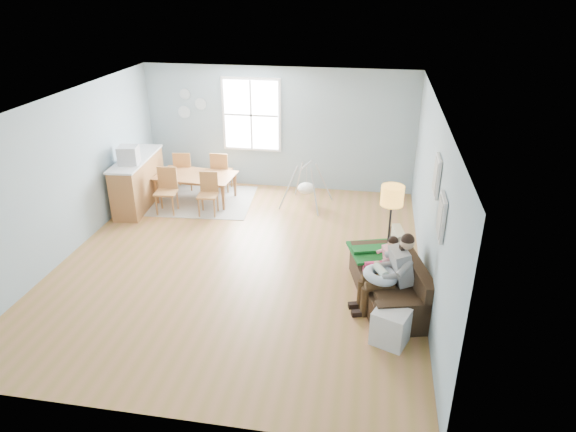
% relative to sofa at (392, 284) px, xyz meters
% --- Properties ---
extents(room, '(8.40, 9.40, 3.90)m').
position_rel_sofa_xyz_m(room, '(-2.50, 0.74, 2.16)').
color(room, '#A67A3B').
extents(window, '(1.32, 0.08, 1.62)m').
position_rel_sofa_xyz_m(window, '(-3.10, 4.20, 1.38)').
color(window, white).
rests_on(window, room).
extents(pictures, '(0.05, 1.34, 0.74)m').
position_rel_sofa_xyz_m(pictures, '(0.46, -0.31, 1.58)').
color(pictures, white).
rests_on(pictures, room).
extents(wall_plates, '(0.67, 0.02, 0.66)m').
position_rel_sofa_xyz_m(wall_plates, '(-4.51, 4.21, 1.56)').
color(wall_plates, '#A7BDC9').
rests_on(wall_plates, room).
extents(sofa, '(1.23, 1.99, 0.75)m').
position_rel_sofa_xyz_m(sofa, '(0.00, 0.00, 0.00)').
color(sofa, black).
rests_on(sofa, room).
extents(green_throw, '(1.04, 0.95, 0.04)m').
position_rel_sofa_xyz_m(green_throw, '(-0.22, 0.58, 0.21)').
color(green_throw, '#155F28').
rests_on(green_throw, sofa).
extents(beige_pillow, '(0.21, 0.47, 0.45)m').
position_rel_sofa_xyz_m(beige_pillow, '(0.07, 0.52, 0.42)').
color(beige_pillow, '#C5B896').
rests_on(beige_pillow, sofa).
extents(father, '(0.92, 0.58, 1.22)m').
position_rel_sofa_xyz_m(father, '(-0.05, -0.29, 0.38)').
color(father, gray).
rests_on(father, sofa).
extents(nursing_pillow, '(0.65, 0.64, 0.20)m').
position_rel_sofa_xyz_m(nursing_pillow, '(-0.18, -0.32, 0.32)').
color(nursing_pillow, silver).
rests_on(nursing_pillow, father).
extents(infant, '(0.23, 0.34, 0.13)m').
position_rel_sofa_xyz_m(infant, '(-0.19, -0.29, 0.40)').
color(infant, silver).
rests_on(infant, nursing_pillow).
extents(toddler, '(0.52, 0.36, 0.78)m').
position_rel_sofa_xyz_m(toddler, '(-0.11, 0.16, 0.38)').
color(toddler, white).
rests_on(toddler, sofa).
extents(floor_lamp, '(0.33, 0.33, 1.66)m').
position_rel_sofa_xyz_m(floor_lamp, '(-0.09, 0.39, 1.11)').
color(floor_lamp, black).
rests_on(floor_lamp, room).
extents(storage_cube, '(0.55, 0.52, 0.49)m').
position_rel_sofa_xyz_m(storage_cube, '(-0.03, -1.03, -0.02)').
color(storage_cube, silver).
rests_on(storage_cube, room).
extents(rug, '(2.51, 1.98, 0.01)m').
position_rel_sofa_xyz_m(rug, '(-4.10, 3.09, -0.26)').
color(rug, '#A29E94').
rests_on(rug, room).
extents(dining_table, '(1.70, 1.02, 0.58)m').
position_rel_sofa_xyz_m(dining_table, '(-4.10, 3.09, 0.03)').
color(dining_table, brown).
rests_on(dining_table, rug).
extents(chair_sw, '(0.46, 0.46, 0.93)m').
position_rel_sofa_xyz_m(chair_sw, '(-4.49, 2.47, 0.26)').
color(chair_sw, '#9D6A36').
rests_on(chair_sw, rug).
extents(chair_se, '(0.42, 0.42, 0.86)m').
position_rel_sofa_xyz_m(chair_se, '(-3.63, 2.53, 0.22)').
color(chair_se, '#9D6A36').
rests_on(chair_se, rug).
extents(chair_nw, '(0.47, 0.47, 0.90)m').
position_rel_sofa_xyz_m(chair_nw, '(-4.57, 3.64, 0.25)').
color(chair_nw, '#9D6A36').
rests_on(chair_nw, rug).
extents(chair_ne, '(0.42, 0.42, 0.92)m').
position_rel_sofa_xyz_m(chair_ne, '(-3.72, 3.70, 0.26)').
color(chair_ne, '#9D6A36').
rests_on(chair_ne, rug).
extents(counter, '(0.70, 1.91, 1.05)m').
position_rel_sofa_xyz_m(counter, '(-5.20, 2.68, 0.26)').
color(counter, brown).
rests_on(counter, room).
extents(monitor, '(0.43, 0.41, 0.35)m').
position_rel_sofa_xyz_m(monitor, '(-5.16, 2.33, 0.96)').
color(monitor, '#B8B8BD').
rests_on(monitor, counter).
extents(baby_swing, '(1.08, 1.09, 0.91)m').
position_rel_sofa_xyz_m(baby_swing, '(-1.73, 3.23, 0.14)').
color(baby_swing, '#B8B8BD').
rests_on(baby_swing, room).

